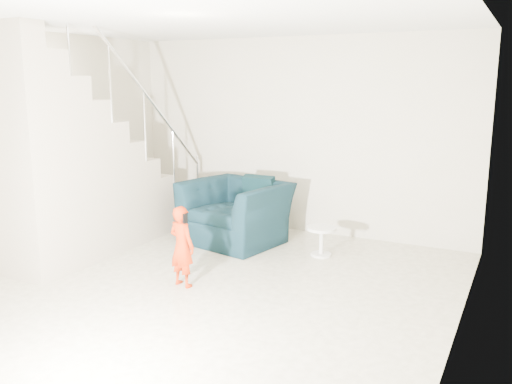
% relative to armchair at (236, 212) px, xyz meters
% --- Properties ---
extents(floor, '(5.50, 5.50, 0.00)m').
position_rel_armchair_xyz_m(floor, '(0.47, -1.83, -0.40)').
color(floor, gray).
rests_on(floor, ground).
extents(ceiling, '(5.50, 5.50, 0.00)m').
position_rel_armchair_xyz_m(ceiling, '(0.47, -1.83, 2.30)').
color(ceiling, silver).
rests_on(ceiling, back_wall).
extents(back_wall, '(5.00, 0.00, 5.00)m').
position_rel_armchair_xyz_m(back_wall, '(0.47, 0.92, 0.95)').
color(back_wall, '#B8B095').
rests_on(back_wall, floor).
extents(left_wall, '(0.00, 5.50, 5.50)m').
position_rel_armchair_xyz_m(left_wall, '(-2.03, -1.83, 0.95)').
color(left_wall, '#B8B095').
rests_on(left_wall, floor).
extents(right_wall, '(0.00, 5.50, 5.50)m').
position_rel_armchair_xyz_m(right_wall, '(2.97, -1.83, 0.95)').
color(right_wall, '#B8B095').
rests_on(right_wall, floor).
extents(armchair, '(1.42, 1.30, 0.80)m').
position_rel_armchair_xyz_m(armchair, '(0.00, 0.00, 0.00)').
color(armchair, black).
rests_on(armchair, floor).
extents(toddler, '(0.35, 0.26, 0.86)m').
position_rel_armchair_xyz_m(toddler, '(0.27, -1.63, 0.03)').
color(toddler, '#9F1A05').
rests_on(toddler, floor).
extents(side_table, '(0.36, 0.36, 0.36)m').
position_rel_armchair_xyz_m(side_table, '(1.22, -0.04, -0.16)').
color(side_table, silver).
rests_on(side_table, floor).
extents(staircase, '(1.02, 3.03, 3.62)m').
position_rel_armchair_xyz_m(staircase, '(-1.53, -1.28, 0.54)').
color(staircase, '#ADA089').
rests_on(staircase, floor).
extents(cushion, '(0.44, 0.21, 0.44)m').
position_rel_armchair_xyz_m(cushion, '(0.18, 0.35, 0.24)').
color(cushion, black).
rests_on(cushion, armchair).
extents(throw, '(0.04, 0.44, 0.50)m').
position_rel_armchair_xyz_m(throw, '(-0.58, -0.03, 0.10)').
color(throw, black).
rests_on(throw, armchair).
extents(phone, '(0.03, 0.05, 0.10)m').
position_rel_armchair_xyz_m(phone, '(0.36, -1.68, 0.34)').
color(phone, black).
rests_on(phone, toddler).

